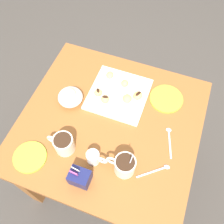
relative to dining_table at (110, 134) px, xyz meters
name	(u,v)px	position (x,y,z in m)	size (l,w,h in m)	color
ground_plane	(110,167)	(0.00, 0.00, -0.58)	(8.00, 8.00, 0.00)	#423D38
dining_table	(110,134)	(0.00, 0.00, 0.00)	(0.90, 0.86, 0.71)	#935628
pastry_plate_square	(118,94)	(0.01, -0.18, 0.14)	(0.30, 0.30, 0.02)	silver
coffee_mug_cream_left	(124,165)	(-0.15, 0.20, 0.18)	(0.14, 0.10, 0.15)	silver
coffee_mug_cream_right	(63,144)	(0.15, 0.20, 0.18)	(0.13, 0.09, 0.10)	silver
cream_pitcher_white	(94,158)	(-0.01, 0.21, 0.17)	(0.10, 0.06, 0.07)	silver
sugar_caddy	(80,177)	(0.02, 0.31, 0.17)	(0.09, 0.07, 0.11)	#191E51
ice_cream_bowl	(70,96)	(0.24, -0.05, 0.17)	(0.13, 0.13, 0.10)	silver
saucer_lime_left	(30,157)	(0.28, 0.30, 0.14)	(0.16, 0.16, 0.01)	#9EC633
saucer_lime_right	(166,99)	(-0.23, -0.24, 0.14)	(0.18, 0.18, 0.01)	#9EC633
loose_spoon_near_saucer	(169,139)	(-0.31, -0.02, 0.14)	(0.06, 0.15, 0.01)	silver
loose_spoon_by_plate	(157,170)	(-0.29, 0.16, 0.14)	(0.13, 0.11, 0.01)	silver
beignet_0	(105,99)	(0.06, -0.10, 0.17)	(0.04, 0.04, 0.04)	#E5B260
chocolate_drizzle_0	(105,97)	(0.06, -0.10, 0.19)	(0.03, 0.02, 0.01)	black
beignet_1	(98,93)	(0.11, -0.13, 0.17)	(0.04, 0.04, 0.04)	#E5B260
chocolate_drizzle_1	(98,91)	(0.11, -0.13, 0.19)	(0.03, 0.02, 0.01)	black
beignet_2	(124,83)	(0.00, -0.24, 0.17)	(0.04, 0.04, 0.04)	#E5B260
beignet_3	(127,99)	(-0.04, -0.15, 0.16)	(0.05, 0.05, 0.03)	#E5B260
beignet_4	(110,75)	(0.10, -0.26, 0.16)	(0.04, 0.05, 0.03)	#E5B260
beignet_5	(138,96)	(-0.09, -0.19, 0.16)	(0.05, 0.04, 0.03)	#E5B260
chocolate_drizzle_5	(138,94)	(-0.09, -0.19, 0.18)	(0.04, 0.02, 0.01)	black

